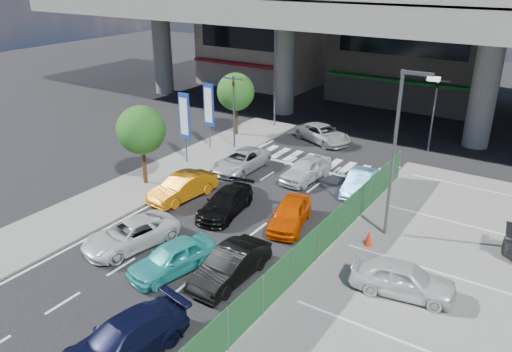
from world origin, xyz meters
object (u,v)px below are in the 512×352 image
Objects in this scene: street_lamp_left at (277,68)px; traffic_cone at (369,238)px; traffic_light_left at (234,94)px; wagon_silver_front_left at (241,161)px; kei_truck_front_right at (360,182)px; street_lamp_right at (399,142)px; signboard_near at (185,118)px; tree_far at (236,92)px; parked_sedan_white at (403,278)px; traffic_light_right at (436,96)px; minivan_navy_back at (123,339)px; sedan_black_mid at (226,203)px; tree_near at (141,130)px; signboard_far at (209,107)px; taxi_teal_mid at (172,258)px; hatch_black_mid_right at (231,265)px; crossing_wagon_silver at (323,134)px; taxi_orange_right at (290,214)px; sedan_white_front_mid at (306,169)px; sedan_white_mid_left at (131,234)px; taxi_orange_left at (183,187)px.

traffic_cone is at bearing -45.88° from street_lamp_left.
wagon_silver_front_left is (2.68, -3.02, -3.31)m from traffic_light_left.
street_lamp_right is at bearing -58.72° from kei_truck_front_right.
signboard_near is 14.60m from traffic_cone.
tree_far is 21.44m from parked_sedan_white.
traffic_light_right reaches higher than minivan_navy_back.
street_lamp_right is 1.89× the size of sedan_black_mid.
traffic_light_left is 8.06m from tree_near.
traffic_light_right is 1.11× the size of signboard_far.
traffic_light_right is at bearing 89.64° from taxi_teal_mid.
minivan_navy_back reaches higher than sedan_black_mid.
minivan_navy_back is at bearing -102.42° from kei_truck_front_right.
kei_truck_front_right is (-1.44, -9.07, -3.32)m from traffic_light_right.
traffic_light_left is 1.30× the size of taxi_teal_mid.
street_lamp_left is 21.65m from hatch_black_mid_right.
street_lamp_right reaches higher than crossing_wagon_silver.
tree_far is at bearing 113.86° from sedan_black_mid.
traffic_light_left is 1.00× the size of traffic_light_right.
street_lamp_right reaches higher than tree_near.
street_lamp_right reaches higher than hatch_black_mid_right.
tree_near is at bearing -92.76° from street_lamp_left.
traffic_light_left is 0.65× the size of street_lamp_right.
crossing_wagon_silver is (-4.26, 12.49, -0.04)m from taxi_orange_right.
street_lamp_right is at bearing -7.90° from signboard_near.
hatch_black_mid_right is (9.25, -19.14, -4.08)m from street_lamp_left.
tree_far reaches higher than kei_truck_front_right.
signboard_far is at bearing 161.32° from street_lamp_right.
signboard_near is 1.01× the size of minivan_navy_back.
street_lamp_left is 6.44m from crossing_wagon_silver.
minivan_navy_back is 1.15× the size of parked_sedan_white.
signboard_far is at bearing 131.40° from hatch_black_mid_right.
minivan_navy_back is at bearing -56.42° from signboard_near.
sedan_black_mid is 6.42m from sedan_white_front_mid.
wagon_silver_front_left is (-1.03, 10.49, -0.01)m from sedan_white_mid_left.
signboard_far is 15.95m from traffic_cone.
street_lamp_left reaches higher than sedan_black_mid.
traffic_cone is at bearing -70.75° from kei_truck_front_right.
signboard_near is 1.19× the size of taxi_orange_right.
minivan_navy_back is at bearing 132.35° from parked_sedan_white.
parked_sedan_white is (17.02, -12.78, -2.64)m from tree_far.
sedan_white_front_mid is at bearing 87.46° from sedan_white_mid_left.
traffic_cone is at bearing -106.42° from street_lamp_right.
street_lamp_left is 10.19m from signboard_near.
taxi_orange_left is at bearing -74.25° from traffic_light_left.
taxi_orange_left is at bearing 168.00° from sedan_black_mid.
hatch_black_mid_right is at bearing -102.97° from kei_truck_front_right.
parked_sedan_white is (16.22, -2.28, -2.64)m from tree_near.
crossing_wagon_silver is (4.76, -1.27, -4.14)m from street_lamp_left.
taxi_orange_right reaches higher than kei_truck_front_right.
sedan_black_mid is 5.73× the size of traffic_cone.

